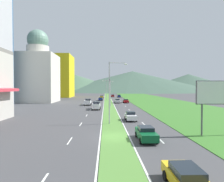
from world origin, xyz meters
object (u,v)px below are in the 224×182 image
(car_9, at_px, (131,116))
(pickup_truck_0, at_px, (96,106))
(street_lamp_near, at_px, (111,89))
(car_4, at_px, (102,97))
(street_lamp_mid, at_px, (109,91))
(car_0, at_px, (146,133))
(street_lamp_far, at_px, (107,89))
(car_6, at_px, (119,96))
(pickup_truck_1, at_px, (88,102))
(car_1, at_px, (101,99))
(car_5, at_px, (113,96))
(car_7, at_px, (188,180))
(car_2, at_px, (126,101))
(billboard_roadside, at_px, (215,95))

(car_9, bearing_deg, pickup_truck_0, -157.88)
(street_lamp_near, bearing_deg, car_4, 92.46)
(street_lamp_mid, xyz_separation_m, car_0, (3.36, -35.73, -3.93))
(street_lamp_far, xyz_separation_m, car_9, (3.69, -49.70, -4.28))
(car_6, bearing_deg, car_4, -54.94)
(pickup_truck_0, xyz_separation_m, pickup_truck_1, (-3.38, 12.16, 0.00))
(car_1, relative_size, car_9, 1.13)
(car_5, height_order, car_7, car_5)
(car_0, bearing_deg, car_4, -175.26)
(pickup_truck_0, distance_m, pickup_truck_1, 12.62)
(car_4, distance_m, car_7, 91.16)
(street_lamp_far, xyz_separation_m, car_2, (6.89, -12.44, -4.35))
(street_lamp_near, distance_m, car_2, 41.31)
(street_lamp_mid, distance_m, pickup_truck_1, 10.00)
(street_lamp_near, height_order, car_4, street_lamp_near)
(car_7, bearing_deg, car_6, 178.13)
(street_lamp_mid, bearing_deg, car_6, 82.65)
(street_lamp_far, distance_m, car_7, 72.85)
(billboard_roadside, height_order, car_7, billboard_roadside)
(car_7, relative_size, pickup_truck_1, 0.84)
(car_1, bearing_deg, billboard_roadside, -165.59)
(car_7, bearing_deg, car_5, -179.79)
(car_2, xyz_separation_m, pickup_truck_1, (-13.54, -7.97, 0.25))
(car_0, height_order, car_6, car_6)
(street_lamp_near, xyz_separation_m, street_lamp_far, (-0.13, 52.88, -0.67))
(street_lamp_near, distance_m, car_7, 20.70)
(car_4, height_order, car_6, car_6)
(street_lamp_mid, xyz_separation_m, car_1, (-3.40, 26.52, -3.98))
(street_lamp_mid, bearing_deg, pickup_truck_1, 139.37)
(billboard_roadside, bearing_deg, car_9, 129.27)
(pickup_truck_0, bearing_deg, street_lamp_mid, -30.88)
(billboard_roadside, relative_size, pickup_truck_0, 1.26)
(car_1, height_order, pickup_truck_1, pickup_truck_1)
(car_2, bearing_deg, car_5, -175.38)
(car_5, relative_size, car_7, 0.98)
(car_6, bearing_deg, pickup_truck_1, -16.70)
(street_lamp_mid, distance_m, car_0, 36.11)
(car_5, relative_size, pickup_truck_0, 0.82)
(car_4, distance_m, pickup_truck_0, 50.86)
(billboard_roadside, height_order, car_2, billboard_roadside)
(billboard_roadside, xyz_separation_m, pickup_truck_0, (-15.85, 27.99, -4.03))
(street_lamp_near, distance_m, car_6, 78.64)
(car_7, bearing_deg, car_2, 177.13)
(street_lamp_far, bearing_deg, street_lamp_near, -89.86)
(street_lamp_near, distance_m, pickup_truck_0, 21.13)
(pickup_truck_1, bearing_deg, car_7, -168.61)
(pickup_truck_0, bearing_deg, car_6, -10.12)
(car_0, height_order, car_2, car_0)
(car_2, bearing_deg, car_4, -162.29)
(car_4, height_order, car_9, car_9)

